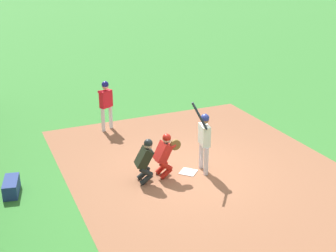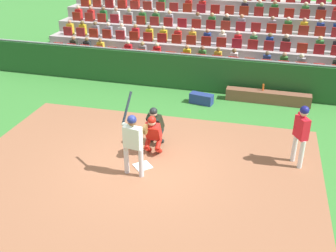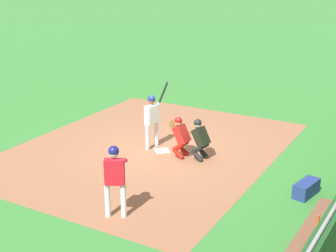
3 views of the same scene
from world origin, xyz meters
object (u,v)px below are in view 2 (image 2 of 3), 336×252
Objects in this scene: dugout_bench at (268,97)px; catcher_crouching at (152,133)px; equipment_duffel_bag at (201,99)px; home_plate_umpire at (155,124)px; batter_at_plate at (132,138)px; water_bottle_on_bench at (263,87)px; home_plate_marker at (143,166)px; on_deck_batter at (301,130)px.

catcher_crouching is at bearing 58.21° from dugout_bench.
equipment_duffel_bag is at bearing -98.49° from catcher_crouching.
batter_at_plate is at bearing 88.29° from home_plate_umpire.
water_bottle_on_bench is at bearing -20.94° from dugout_bench.
dugout_bench is at bearing -118.99° from home_plate_marker.
equipment_duffel_bag is (2.38, 0.75, -0.03)m from dugout_bench.
catcher_crouching is 0.62m from home_plate_umpire.
batter_at_plate reaches higher than on_deck_batter.
batter_at_plate reaches higher than dugout_bench.
catcher_crouching is (-0.17, -1.12, -0.38)m from batter_at_plate.
home_plate_marker is 6.30m from dugout_bench.
dugout_bench is 4.43m from on_deck_batter.
equipment_duffel_bag is at bearing -101.90° from home_plate_umpire.
catcher_crouching is at bearing 60.46° from water_bottle_on_bench.
dugout_bench is (-3.05, -5.51, 0.20)m from home_plate_marker.
home_plate_marker is at bearing 63.04° from water_bottle_on_bench.
equipment_duffel_bag reaches higher than home_plate_marker.
water_bottle_on_bench is (-2.84, -5.59, 0.55)m from home_plate_marker.
batter_at_plate reaches higher than equipment_duffel_bag.
water_bottle_on_bench is at bearing -119.54° from catcher_crouching.
batter_at_plate is at bearing 81.26° from catcher_crouching.
water_bottle_on_bench is 4.50m from on_deck_batter.
catcher_crouching is 4.14m from equipment_duffel_bag.
dugout_bench is at bearing -76.31° from on_deck_batter.
water_bottle_on_bench is at bearing -116.10° from batter_at_plate.
dugout_bench is at bearing 159.06° from water_bottle_on_bench.
catcher_crouching reaches higher than equipment_duffel_bag.
home_plate_marker is 4.41m from on_deck_batter.
home_plate_umpire reaches higher than home_plate_marker.
on_deck_batter is (-4.01, -0.59, 0.37)m from catcher_crouching.
home_plate_marker is 4.81m from equipment_duffel_bag.
equipment_duffel_bag is at bearing -98.55° from batter_at_plate.
water_bottle_on_bench is 0.29× the size of equipment_duffel_bag.
home_plate_umpire reaches higher than water_bottle_on_bench.
on_deck_batter is at bearing -162.45° from home_plate_marker.
home_plate_umpire is at bearing 53.54° from dugout_bench.
batter_at_plate reaches higher than home_plate_marker.
equipment_duffel_bag is (-0.73, -3.45, -0.50)m from home_plate_umpire.
catcher_crouching is at bearing 91.51° from equipment_duffel_bag.
on_deck_batter is (-4.13, 0.02, 0.39)m from home_plate_umpire.
water_bottle_on_bench is 0.14× the size of on_deck_batter.
dugout_bench reaches higher than equipment_duffel_bag.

